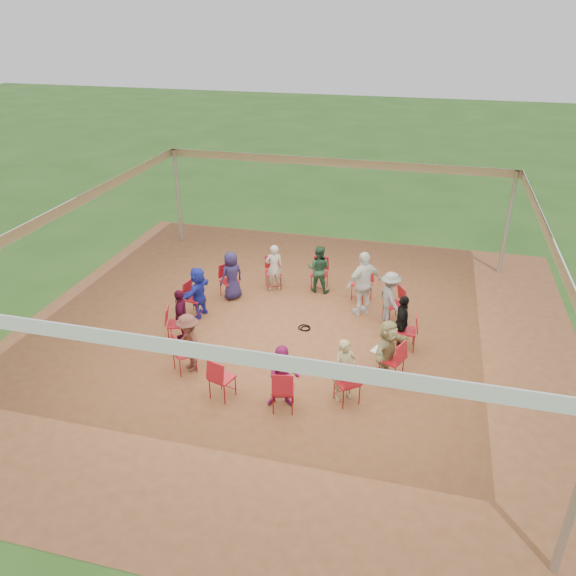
% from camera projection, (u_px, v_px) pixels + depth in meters
% --- Properties ---
extents(ground, '(80.00, 80.00, 0.00)m').
position_uv_depth(ground, '(291.00, 337.00, 13.18)').
color(ground, '#265019').
rests_on(ground, ground).
extents(dirt_patch, '(13.00, 13.00, 0.00)m').
position_uv_depth(dirt_patch, '(291.00, 337.00, 13.17)').
color(dirt_patch, brown).
rests_on(dirt_patch, ground).
extents(tent, '(10.33, 10.33, 3.00)m').
position_uv_depth(tent, '(291.00, 243.00, 12.11)').
color(tent, '#B2B2B7').
rests_on(tent, ground).
extents(chair_0, '(0.57, 0.56, 0.90)m').
position_uv_depth(chair_0, '(392.00, 360.00, 11.52)').
color(chair_0, '#B31520').
rests_on(chair_0, ground).
extents(chair_1, '(0.47, 0.45, 0.90)m').
position_uv_depth(chair_1, '(406.00, 331.00, 12.55)').
color(chair_1, '#B31520').
rests_on(chair_1, ground).
extents(chair_2, '(0.60, 0.59, 0.90)m').
position_uv_depth(chair_2, '(394.00, 304.00, 13.67)').
color(chair_2, '#B31520').
rests_on(chair_2, ground).
extents(chair_3, '(0.59, 0.59, 0.90)m').
position_uv_depth(chair_3, '(362.00, 285.00, 14.63)').
color(chair_3, '#B31520').
rests_on(chair_3, ground).
extents(chair_4, '(0.44, 0.46, 0.90)m').
position_uv_depth(chair_4, '(319.00, 274.00, 15.21)').
color(chair_4, '#B31520').
rests_on(chair_4, ground).
extents(chair_5, '(0.57, 0.58, 0.90)m').
position_uv_depth(chair_5, '(273.00, 273.00, 15.28)').
color(chair_5, '#B31520').
rests_on(chair_5, ground).
extents(chair_6, '(0.60, 0.60, 0.90)m').
position_uv_depth(chair_6, '(230.00, 281.00, 14.82)').
color(chair_6, '#B31520').
rests_on(chair_6, ground).
extents(chair_7, '(0.51, 0.49, 0.90)m').
position_uv_depth(chair_7, '(195.00, 299.00, 13.94)').
color(chair_7, '#B31520').
rests_on(chair_7, ground).
extents(chair_8, '(0.55, 0.53, 0.90)m').
position_uv_depth(chair_8, '(177.00, 324.00, 12.83)').
color(chair_8, '#B31520').
rests_on(chair_8, ground).
extents(chair_9, '(0.61, 0.61, 0.90)m').
position_uv_depth(chair_9, '(184.00, 353.00, 11.76)').
color(chair_9, '#B31520').
rests_on(chair_9, ground).
extents(chair_10, '(0.53, 0.54, 0.90)m').
position_uv_depth(chair_10, '(222.00, 378.00, 10.97)').
color(chair_10, '#B31520').
rests_on(chair_10, ground).
extents(chair_11, '(0.50, 0.51, 0.90)m').
position_uv_depth(chair_11, '(283.00, 390.00, 10.63)').
color(chair_11, '#B31520').
rests_on(chair_11, ground).
extents(chair_12, '(0.60, 0.61, 0.90)m').
position_uv_depth(chair_12, '(347.00, 383.00, 10.83)').
color(chair_12, '#B31520').
rests_on(chair_12, ground).
extents(person_seated_0, '(0.91, 1.30, 1.31)m').
position_uv_depth(person_seated_0, '(387.00, 349.00, 11.49)').
color(person_seated_0, tan).
rests_on(person_seated_0, ground).
extents(person_seated_1, '(0.45, 0.80, 1.31)m').
position_uv_depth(person_seated_1, '(402.00, 322.00, 12.47)').
color(person_seated_1, black).
rests_on(person_seated_1, ground).
extents(person_seated_2, '(0.80, 0.94, 1.31)m').
position_uv_depth(person_seated_2, '(390.00, 297.00, 13.54)').
color(person_seated_2, gray).
rests_on(person_seated_2, ground).
extents(person_seated_3, '(0.66, 0.40, 1.31)m').
position_uv_depth(person_seated_3, '(319.00, 269.00, 15.01)').
color(person_seated_3, '#224830').
rests_on(person_seated_3, ground).
extents(person_seated_4, '(0.57, 0.49, 1.31)m').
position_uv_depth(person_seated_4, '(274.00, 268.00, 15.08)').
color(person_seated_4, '#AEAA98').
rests_on(person_seated_4, ground).
extents(person_seated_5, '(0.68, 0.73, 1.31)m').
position_uv_depth(person_seated_5, '(232.00, 276.00, 14.64)').
color(person_seated_5, '#221C43').
rests_on(person_seated_5, ground).
extents(person_seated_6, '(0.66, 1.28, 1.31)m').
position_uv_depth(person_seated_6, '(198.00, 292.00, 13.80)').
color(person_seated_6, '#202CA9').
rests_on(person_seated_6, ground).
extents(person_seated_7, '(0.61, 0.85, 1.31)m').
position_uv_depth(person_seated_7, '(181.00, 316.00, 12.74)').
color(person_seated_7, '#450B23').
rests_on(person_seated_7, ground).
extents(person_seated_8, '(0.90, 0.89, 1.31)m').
position_uv_depth(person_seated_8, '(189.00, 343.00, 11.72)').
color(person_seated_8, brown).
rests_on(person_seated_8, ground).
extents(person_seated_9, '(0.70, 0.48, 1.31)m').
position_uv_depth(person_seated_9, '(284.00, 377.00, 10.64)').
color(person_seated_9, '#9C1D67').
rests_on(person_seated_9, ground).
extents(person_seated_10, '(0.57, 0.54, 1.31)m').
position_uv_depth(person_seated_10, '(345.00, 370.00, 10.84)').
color(person_seated_10, tan).
rests_on(person_seated_10, ground).
extents(standing_person, '(1.06, 1.03, 1.67)m').
position_uv_depth(standing_person, '(364.00, 284.00, 13.81)').
color(standing_person, silver).
rests_on(standing_person, ground).
extents(cable_coil, '(0.32, 0.32, 0.03)m').
position_uv_depth(cable_coil, '(305.00, 328.00, 13.51)').
color(cable_coil, black).
rests_on(cable_coil, ground).
extents(laptop, '(0.34, 0.38, 0.21)m').
position_uv_depth(laptop, '(380.00, 348.00, 11.61)').
color(laptop, '#B7B7BC').
rests_on(laptop, ground).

